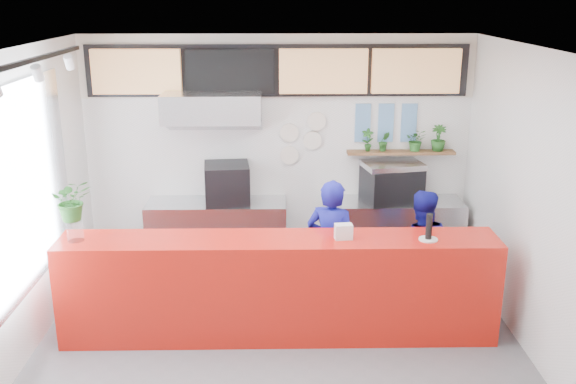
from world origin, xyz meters
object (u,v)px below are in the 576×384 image
(staff_center, at_px, (331,248))
(staff_right, at_px, (419,251))
(espresso_machine, at_px, (392,184))
(pepper_mill, at_px, (429,226))
(service_counter, at_px, (279,287))
(panini_oven, at_px, (227,183))

(staff_center, relative_size, staff_right, 1.09)
(espresso_machine, bearing_deg, staff_center, -139.61)
(espresso_machine, xyz_separation_m, pepper_mill, (0.05, -1.87, 0.12))
(espresso_machine, relative_size, pepper_mill, 2.70)
(service_counter, relative_size, espresso_machine, 6.37)
(staff_center, distance_m, staff_right, 0.99)
(staff_right, height_order, pepper_mill, staff_right)
(panini_oven, height_order, staff_center, staff_center)
(staff_center, bearing_deg, service_counter, 63.63)
(service_counter, relative_size, panini_oven, 8.05)
(staff_right, bearing_deg, service_counter, 22.63)
(panini_oven, xyz_separation_m, staff_center, (1.24, -1.29, -0.37))
(pepper_mill, bearing_deg, espresso_machine, 91.45)
(service_counter, distance_m, panini_oven, 2.01)
(service_counter, height_order, staff_center, staff_center)
(panini_oven, height_order, pepper_mill, panini_oven)
(panini_oven, xyz_separation_m, staff_right, (2.23, -1.25, -0.44))
(espresso_machine, xyz_separation_m, staff_right, (0.11, -1.25, -0.41))
(staff_right, bearing_deg, staff_center, 5.37)
(staff_center, xyz_separation_m, staff_right, (0.99, 0.03, -0.07))
(espresso_machine, xyz_separation_m, staff_center, (-0.88, -1.29, -0.34))
(service_counter, distance_m, staff_center, 0.81)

